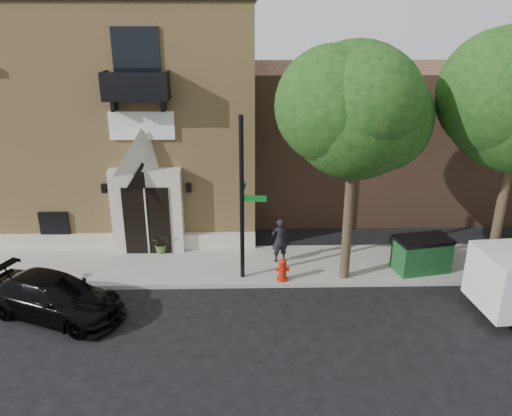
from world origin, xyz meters
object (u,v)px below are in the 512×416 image
(street_sign, at_px, (242,200))
(fire_hydrant, at_px, (282,270))
(dumpster, at_px, (422,254))
(pedestrian_near, at_px, (280,240))
(black_sedan, at_px, (54,297))

(street_sign, distance_m, fire_hydrant, 2.75)
(street_sign, height_order, fire_hydrant, street_sign)
(street_sign, xyz_separation_m, dumpster, (6.22, 0.35, -2.17))
(street_sign, xyz_separation_m, pedestrian_near, (1.31, 1.13, -1.97))
(dumpster, bearing_deg, street_sign, 171.51)
(street_sign, bearing_deg, fire_hydrant, -3.89)
(street_sign, height_order, pedestrian_near, street_sign)
(street_sign, relative_size, dumpster, 2.71)
(fire_hydrant, relative_size, pedestrian_near, 0.49)
(black_sedan, bearing_deg, fire_hydrant, -54.03)
(dumpster, bearing_deg, black_sedan, 179.72)
(street_sign, bearing_deg, black_sedan, -151.54)
(pedestrian_near, bearing_deg, black_sedan, 9.84)
(black_sedan, relative_size, dumpster, 2.15)
(black_sedan, distance_m, street_sign, 6.44)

